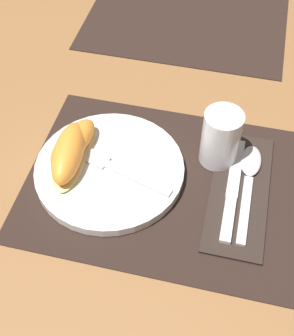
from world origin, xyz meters
TOP-DOWN VIEW (x-y plane):
  - ground_plane at (0.00, 0.00)m, footprint 3.00×3.00m
  - placemat at (0.00, 0.00)m, footprint 0.44×0.33m
  - placemat_far at (-0.04, 0.46)m, footprint 0.44×0.33m
  - plate at (-0.09, -0.00)m, footprint 0.24×0.24m
  - juice_glass at (0.08, 0.07)m, footprint 0.06×0.06m
  - napkin at (0.12, 0.01)m, footprint 0.09×0.24m
  - knife at (0.11, 0.01)m, footprint 0.02×0.20m
  - spoon at (0.13, 0.05)m, footprint 0.03×0.19m
  - fork at (-0.09, -0.00)m, footprint 0.19×0.07m
  - citrus_wedge_0 at (-0.15, 0.02)m, footprint 0.08×0.12m
  - citrus_wedge_1 at (-0.15, -0.01)m, footprint 0.06×0.14m

SIDE VIEW (x-z plane):
  - ground_plane at x=0.00m, z-range 0.00..0.00m
  - placemat at x=0.00m, z-range 0.00..0.00m
  - placemat_far at x=-0.04m, z-range 0.00..0.00m
  - napkin at x=0.12m, z-range 0.00..0.01m
  - knife at x=0.11m, z-range 0.01..0.01m
  - spoon at x=0.13m, z-range 0.01..0.02m
  - plate at x=-0.09m, z-range 0.00..0.02m
  - fork at x=-0.09m, z-range 0.02..0.02m
  - citrus_wedge_0 at x=-0.15m, z-range 0.02..0.06m
  - citrus_wedge_1 at x=-0.15m, z-range 0.02..0.06m
  - juice_glass at x=0.08m, z-range 0.00..0.10m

